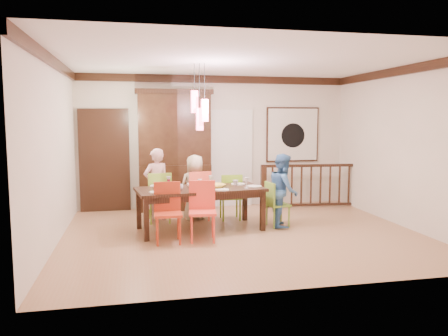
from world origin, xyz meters
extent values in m
plane|color=#A4744F|center=(0.00, 0.00, 0.00)|extent=(6.00, 6.00, 0.00)
plane|color=white|center=(0.00, 0.00, 2.90)|extent=(6.00, 6.00, 0.00)
plane|color=beige|center=(0.00, 2.50, 1.45)|extent=(6.00, 0.00, 6.00)
plane|color=beige|center=(-3.00, 0.00, 1.45)|extent=(0.00, 5.00, 5.00)
plane|color=beige|center=(3.00, 0.00, 1.45)|extent=(0.00, 5.00, 5.00)
cube|color=black|center=(-2.40, 2.45, 1.05)|extent=(1.04, 0.07, 2.24)
cube|color=silver|center=(0.35, 2.46, 1.05)|extent=(0.97, 0.05, 2.22)
cube|color=black|center=(1.80, 2.47, 1.60)|extent=(1.25, 0.04, 1.25)
cube|color=silver|center=(1.80, 2.44, 1.60)|extent=(1.18, 0.02, 1.18)
cylinder|color=black|center=(1.80, 2.43, 1.58)|extent=(0.56, 0.01, 0.56)
cube|color=#FF4C68|center=(-0.75, 0.49, 2.25)|extent=(0.11, 0.11, 0.38)
cylinder|color=black|center=(-0.75, 0.49, 2.67)|extent=(0.01, 0.01, 0.46)
cube|color=#FF4C68|center=(-0.59, 0.39, 2.10)|extent=(0.11, 0.11, 0.38)
cylinder|color=black|center=(-0.59, 0.39, 2.59)|extent=(0.01, 0.01, 0.61)
cube|color=#FF4C68|center=(-0.67, 0.44, 1.95)|extent=(0.11, 0.11, 0.38)
cylinder|color=black|center=(-0.67, 0.44, 2.52)|extent=(0.01, 0.01, 0.76)
cube|color=black|center=(-0.67, 0.44, 0.72)|extent=(2.31, 1.27, 0.05)
cube|color=black|center=(-1.68, 0.86, 0.35)|extent=(0.09, 0.09, 0.70)
cube|color=black|center=(0.35, 0.86, 0.35)|extent=(0.09, 0.09, 0.70)
cube|color=black|center=(-1.68, 0.02, 0.35)|extent=(0.09, 0.09, 0.70)
cube|color=black|center=(0.35, 0.02, 0.35)|extent=(0.09, 0.09, 0.70)
cube|color=black|center=(-0.67, 0.88, 0.65)|extent=(1.99, 0.30, 0.10)
cube|color=black|center=(-0.67, 0.00, 0.65)|extent=(1.99, 0.30, 0.10)
cube|color=#83B132|center=(-1.35, 1.17, 0.47)|extent=(0.47, 0.47, 0.04)
cube|color=#83B132|center=(-1.35, 1.17, 0.72)|extent=(0.44, 0.07, 0.48)
cylinder|color=#83B132|center=(-1.52, 0.99, 0.23)|extent=(0.04, 0.04, 0.46)
cylinder|color=#83B132|center=(-1.17, 0.99, 0.23)|extent=(0.04, 0.04, 0.46)
cylinder|color=#83B132|center=(-1.52, 1.34, 0.23)|extent=(0.04, 0.04, 0.46)
cylinder|color=#83B132|center=(-1.17, 1.34, 0.23)|extent=(0.04, 0.04, 0.46)
cube|color=#F85337|center=(-0.61, 1.20, 0.47)|extent=(0.50, 0.50, 0.04)
cube|color=#F85337|center=(-0.61, 1.20, 0.73)|extent=(0.44, 0.11, 0.48)
cylinder|color=#F85337|center=(-0.78, 1.02, 0.23)|extent=(0.04, 0.04, 0.46)
cylinder|color=#F85337|center=(-0.43, 1.02, 0.23)|extent=(0.04, 0.04, 0.46)
cylinder|color=#F85337|center=(-0.78, 1.37, 0.23)|extent=(0.04, 0.04, 0.46)
cylinder|color=#F85337|center=(-0.43, 1.37, 0.23)|extent=(0.04, 0.04, 0.46)
cube|color=#6EA51F|center=(0.03, 1.12, 0.44)|extent=(0.42, 0.42, 0.04)
cube|color=#6EA51F|center=(0.03, 1.12, 0.68)|extent=(0.41, 0.05, 0.45)
cylinder|color=#6EA51F|center=(-0.13, 0.95, 0.21)|extent=(0.03, 0.03, 0.43)
cylinder|color=#6EA51F|center=(0.19, 0.95, 0.21)|extent=(0.03, 0.03, 0.43)
cylinder|color=#6EA51F|center=(-0.13, 1.28, 0.21)|extent=(0.03, 0.03, 0.43)
cylinder|color=#6EA51F|center=(0.19, 1.28, 0.21)|extent=(0.03, 0.03, 0.43)
cube|color=#B33217|center=(-1.29, -0.27, 0.46)|extent=(0.44, 0.44, 0.04)
cube|color=#B33217|center=(-1.29, -0.27, 0.71)|extent=(0.43, 0.05, 0.47)
cylinder|color=#B33217|center=(-1.46, -0.44, 0.22)|extent=(0.04, 0.04, 0.45)
cylinder|color=#B33217|center=(-1.11, -0.44, 0.22)|extent=(0.04, 0.04, 0.45)
cylinder|color=#B33217|center=(-1.46, -0.10, 0.22)|extent=(0.04, 0.04, 0.45)
cylinder|color=#B33217|center=(-1.11, -0.10, 0.22)|extent=(0.04, 0.04, 0.45)
cube|color=#F5422F|center=(-0.73, -0.27, 0.46)|extent=(0.48, 0.48, 0.04)
cube|color=#F5422F|center=(-0.73, -0.27, 0.72)|extent=(0.43, 0.10, 0.47)
cylinder|color=#F5422F|center=(-0.91, -0.44, 0.23)|extent=(0.04, 0.04, 0.45)
cylinder|color=#F5422F|center=(-0.56, -0.44, 0.23)|extent=(0.04, 0.04, 0.45)
cylinder|color=#F5422F|center=(-0.91, -0.09, 0.23)|extent=(0.04, 0.04, 0.45)
cylinder|color=#F5422F|center=(-0.56, -0.09, 0.23)|extent=(0.04, 0.04, 0.45)
cube|color=#73A333|center=(0.76, 0.40, 0.40)|extent=(0.42, 0.42, 0.04)
cube|color=#73A333|center=(0.76, 0.40, 0.62)|extent=(0.09, 0.37, 0.41)
cylinder|color=#73A333|center=(0.61, 0.25, 0.19)|extent=(0.03, 0.03, 0.39)
cylinder|color=#73A333|center=(0.91, 0.25, 0.19)|extent=(0.03, 0.03, 0.39)
cylinder|color=#73A333|center=(0.61, 0.55, 0.19)|extent=(0.03, 0.03, 0.39)
cylinder|color=#73A333|center=(0.91, 0.55, 0.19)|extent=(0.03, 0.03, 0.39)
cube|color=black|center=(-0.93, 2.28, 0.49)|extent=(1.53, 0.44, 0.98)
cube|color=black|center=(-0.93, 2.30, 1.74)|extent=(1.53, 0.40, 1.53)
cube|color=black|center=(-0.93, 2.49, 1.74)|extent=(1.31, 0.02, 1.31)
cube|color=black|center=(-0.93, 2.30, 2.53)|extent=(1.63, 0.44, 0.10)
cube|color=black|center=(0.98, 1.95, 0.46)|extent=(0.13, 0.13, 0.92)
cube|color=black|center=(3.14, 1.95, 0.46)|extent=(0.13, 0.13, 0.92)
cube|color=black|center=(2.06, 1.95, 0.93)|extent=(2.27, 0.29, 0.06)
cube|color=black|center=(2.06, 1.95, 0.05)|extent=(2.15, 0.26, 0.05)
imported|color=beige|center=(-1.38, 1.28, 0.70)|extent=(0.60, 0.50, 1.40)
imported|color=#C5B695|center=(-0.64, 1.26, 0.64)|extent=(0.69, 0.52, 1.27)
imported|color=#3C6EAA|center=(0.86, 0.39, 0.67)|extent=(0.63, 0.74, 1.33)
imported|color=gold|center=(-0.40, 0.35, 0.79)|extent=(0.41, 0.41, 0.08)
imported|color=white|center=(-0.79, 0.57, 0.78)|extent=(0.20, 0.20, 0.06)
imported|color=silver|center=(-1.05, 0.24, 0.80)|extent=(0.16, 0.16, 0.11)
imported|color=silver|center=(0.02, 0.61, 0.80)|extent=(0.13, 0.13, 0.10)
cylinder|color=white|center=(-1.39, 0.80, 0.76)|extent=(0.26, 0.26, 0.01)
cylinder|color=white|center=(-0.72, 0.71, 0.76)|extent=(0.26, 0.26, 0.01)
cylinder|color=white|center=(0.09, 0.71, 0.76)|extent=(0.26, 0.26, 0.01)
cylinder|color=white|center=(-1.43, 0.10, 0.76)|extent=(0.26, 0.26, 0.01)
cylinder|color=white|center=(-0.34, 0.13, 0.76)|extent=(0.26, 0.26, 0.01)
cylinder|color=white|center=(0.31, 0.38, 0.76)|extent=(0.26, 0.26, 0.01)
cube|color=#D83359|center=(-0.66, 0.15, 0.76)|extent=(0.18, 0.14, 0.01)
camera|label=1|loc=(-1.80, -7.06, 1.95)|focal=35.00mm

